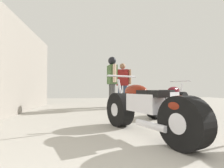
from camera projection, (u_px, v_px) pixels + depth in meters
ground_plane at (121, 120)px, 3.68m from camera, size 17.65×17.65×0.00m
motorcycle_maroon_cruiser at (146, 109)px, 2.48m from camera, size 1.00×1.95×0.94m
motorcycle_black_naked at (169, 101)px, 4.35m from camera, size 1.70×1.38×0.93m
mechanic_in_blue at (123, 82)px, 6.55m from camera, size 0.68×0.36×1.69m
mechanic_with_helmet at (112, 78)px, 5.80m from camera, size 0.32×0.71×1.80m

